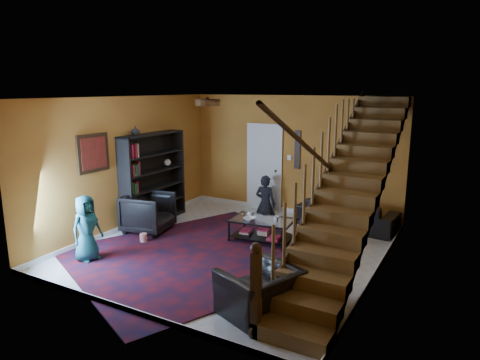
# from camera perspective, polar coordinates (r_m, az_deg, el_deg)

# --- Properties ---
(floor) EXTENTS (5.50, 5.50, 0.00)m
(floor) POSITION_cam_1_polar(r_m,az_deg,el_deg) (8.16, -0.87, -9.13)
(floor) COLOR beige
(floor) RESTS_ON ground
(room) EXTENTS (5.50, 5.50, 5.50)m
(room) POSITION_cam_1_polar(r_m,az_deg,el_deg) (9.88, -3.68, -5.01)
(room) COLOR #C5842B
(room) RESTS_ON ground
(staircase) EXTENTS (0.95, 5.02, 3.18)m
(staircase) POSITION_cam_1_polar(r_m,az_deg,el_deg) (6.96, 14.37, -1.23)
(staircase) COLOR brown
(staircase) RESTS_ON floor
(bookshelf) EXTENTS (0.35, 1.80, 2.00)m
(bookshelf) POSITION_cam_1_polar(r_m,az_deg,el_deg) (9.71, -11.44, 0.04)
(bookshelf) COLOR black
(bookshelf) RESTS_ON floor
(door) EXTENTS (0.82, 0.05, 2.05)m
(door) POSITION_cam_1_polar(r_m,az_deg,el_deg) (10.52, 3.28, 1.54)
(door) COLOR silver
(door) RESTS_ON floor
(framed_picture) EXTENTS (0.04, 0.74, 0.74)m
(framed_picture) POSITION_cam_1_polar(r_m,az_deg,el_deg) (8.63, -18.99, 3.42)
(framed_picture) COLOR maroon
(framed_picture) RESTS_ON room
(wall_hanging) EXTENTS (0.14, 0.03, 0.90)m
(wall_hanging) POSITION_cam_1_polar(r_m,az_deg,el_deg) (10.10, 7.67, 4.02)
(wall_hanging) COLOR black
(wall_hanging) RESTS_ON room
(ceiling_fixture) EXTENTS (0.40, 0.40, 0.10)m
(ceiling_fixture) POSITION_cam_1_polar(r_m,az_deg,el_deg) (6.92, -4.32, 10.27)
(ceiling_fixture) COLOR #3F2814
(ceiling_fixture) RESTS_ON room
(rug) EXTENTS (5.11, 5.37, 0.02)m
(rug) POSITION_cam_1_polar(r_m,az_deg,el_deg) (7.87, -5.48, -9.96)
(rug) COLOR #4C0D14
(rug) RESTS_ON floor
(sofa) EXTENTS (2.16, 1.01, 0.61)m
(sofa) POSITION_cam_1_polar(r_m,az_deg,el_deg) (9.55, 14.05, -4.37)
(sofa) COLOR black
(sofa) RESTS_ON floor
(armchair_left) EXTENTS (1.07, 1.05, 0.83)m
(armchair_left) POSITION_cam_1_polar(r_m,az_deg,el_deg) (9.16, -12.14, -4.27)
(armchair_left) COLOR black
(armchair_left) RESTS_ON floor
(armchair_right) EXTENTS (1.15, 1.22, 0.63)m
(armchair_right) POSITION_cam_1_polar(r_m,az_deg,el_deg) (5.88, 2.61, -14.66)
(armchair_right) COLOR black
(armchair_right) RESTS_ON floor
(person_adult_a) EXTENTS (0.51, 0.34, 1.39)m
(person_adult_a) POSITION_cam_1_polar(r_m,az_deg,el_deg) (10.27, 3.40, -3.18)
(person_adult_a) COLOR black
(person_adult_a) RESTS_ON sofa
(person_adult_b) EXTENTS (0.61, 0.50, 1.16)m
(person_adult_b) POSITION_cam_1_polar(r_m,az_deg,el_deg) (9.65, 14.08, -5.30)
(person_adult_b) COLOR black
(person_adult_b) RESTS_ON sofa
(person_child) EXTENTS (0.41, 0.59, 1.17)m
(person_child) POSITION_cam_1_polar(r_m,az_deg,el_deg) (7.91, -19.80, -6.08)
(person_child) COLOR #185A5E
(person_child) RESTS_ON armchair_left
(coffee_table) EXTENTS (1.27, 0.82, 0.46)m
(coffee_table) POSITION_cam_1_polar(r_m,az_deg,el_deg) (8.43, 2.99, -6.52)
(coffee_table) COLOR black
(coffee_table) RESTS_ON floor
(cup_a) EXTENTS (0.15, 0.15, 0.10)m
(cup_a) POSITION_cam_1_polar(r_m,az_deg,el_deg) (8.54, 1.42, -4.55)
(cup_a) COLOR #999999
(cup_a) RESTS_ON coffee_table
(cup_b) EXTENTS (0.12, 0.12, 0.10)m
(cup_b) POSITION_cam_1_polar(r_m,az_deg,el_deg) (8.25, 4.86, -5.19)
(cup_b) COLOR #999999
(cup_b) RESTS_ON coffee_table
(bowl) EXTENTS (0.28, 0.28, 0.06)m
(bowl) POSITION_cam_1_polar(r_m,az_deg,el_deg) (8.30, 1.31, -5.19)
(bowl) COLOR #999999
(bowl) RESTS_ON coffee_table
(vase) EXTENTS (0.18, 0.18, 0.19)m
(vase) POSITION_cam_1_polar(r_m,az_deg,el_deg) (9.17, -13.78, 6.39)
(vase) COLOR #999999
(vase) RESTS_ON bookshelf
(popcorn_bucket) EXTENTS (0.17, 0.17, 0.16)m
(popcorn_bucket) POSITION_cam_1_polar(r_m,az_deg,el_deg) (8.65, -12.74, -7.49)
(popcorn_bucket) COLOR red
(popcorn_bucket) RESTS_ON rug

